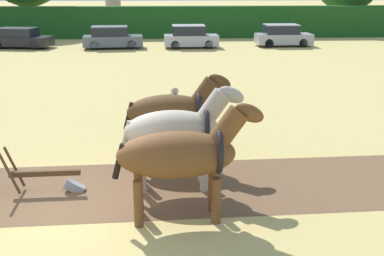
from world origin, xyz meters
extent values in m
plane|color=tan|center=(0.00, 0.00, 0.00)|extent=(240.00, 240.00, 0.00)
cube|color=brown|center=(-1.23, 0.97, 0.00)|extent=(22.35, 3.96, 0.01)
cube|color=#194719|center=(0.00, 32.25, 1.30)|extent=(72.36, 1.36, 2.60)
cylinder|color=brown|center=(-10.18, 36.72, 1.96)|extent=(0.44, 0.44, 3.92)
cylinder|color=#423323|center=(19.02, 36.19, 1.61)|extent=(0.44, 0.44, 3.22)
ellipsoid|color=brown|center=(2.16, -0.41, 1.33)|extent=(2.32, 1.03, 0.90)
cylinder|color=brown|center=(2.90, -0.12, 0.46)|extent=(0.18, 0.18, 0.93)
cylinder|color=brown|center=(2.91, -0.65, 0.46)|extent=(0.18, 0.18, 0.93)
cylinder|color=brown|center=(1.41, -0.18, 0.46)|extent=(0.18, 0.18, 0.93)
cylinder|color=brown|center=(1.43, -0.70, 0.46)|extent=(0.18, 0.18, 0.93)
cylinder|color=brown|center=(3.13, -0.38, 1.82)|extent=(0.82, 0.46, 0.90)
ellipsoid|color=brown|center=(3.55, -0.36, 2.12)|extent=(0.69, 0.28, 0.54)
cube|color=black|center=(3.32, -0.37, 2.02)|extent=(0.42, 0.09, 0.56)
cylinder|color=black|center=(1.08, -0.45, 1.23)|extent=(0.30, 0.13, 0.71)
torus|color=black|center=(2.96, -0.38, 1.40)|extent=(0.14, 0.92, 0.92)
ellipsoid|color=#B2A38E|center=(2.11, 1.08, 1.35)|extent=(2.14, 1.03, 0.91)
cylinder|color=#B2A38E|center=(2.79, 1.37, 0.47)|extent=(0.18, 0.18, 0.94)
cylinder|color=#B2A38E|center=(2.81, 0.85, 0.47)|extent=(0.18, 0.18, 0.94)
cylinder|color=#B2A38E|center=(1.42, 1.32, 0.47)|extent=(0.18, 0.18, 0.94)
cylinder|color=#B2A38E|center=(1.43, 0.80, 0.47)|extent=(0.18, 0.18, 0.94)
cylinder|color=#B2A38E|center=(3.01, 1.12, 1.84)|extent=(0.82, 0.46, 0.89)
ellipsoid|color=#B2A38E|center=(3.41, 1.13, 2.13)|extent=(0.69, 0.28, 0.54)
cube|color=gray|center=(3.19, 1.12, 2.03)|extent=(0.41, 0.09, 0.55)
cylinder|color=gray|center=(1.11, 1.05, 1.25)|extent=(0.30, 0.13, 0.71)
torus|color=black|center=(2.85, 1.11, 1.42)|extent=(0.14, 0.93, 0.92)
ellipsoid|color=#513319|center=(2.06, 2.58, 1.39)|extent=(2.12, 0.97, 0.86)
cylinder|color=#513319|center=(2.73, 2.85, 0.50)|extent=(0.18, 0.18, 1.00)
cylinder|color=#513319|center=(2.74, 2.36, 0.50)|extent=(0.18, 0.18, 1.00)
cylinder|color=#513319|center=(1.37, 2.80, 0.50)|extent=(0.18, 0.18, 1.00)
cylinder|color=#513319|center=(1.39, 2.31, 0.50)|extent=(0.18, 0.18, 1.00)
cylinder|color=#513319|center=(2.94, 2.61, 1.85)|extent=(0.77, 0.43, 0.84)
ellipsoid|color=#513319|center=(3.32, 2.62, 2.12)|extent=(0.69, 0.28, 0.54)
cube|color=black|center=(3.11, 2.62, 2.03)|extent=(0.39, 0.09, 0.52)
cylinder|color=black|center=(1.07, 2.54, 1.30)|extent=(0.30, 0.13, 0.71)
torus|color=black|center=(2.79, 2.61, 1.45)|extent=(0.14, 0.88, 0.88)
cube|color=#4C331E|center=(-0.70, 0.98, 0.45)|extent=(1.54, 0.15, 0.12)
cube|color=#939399|center=(-0.08, 1.01, 0.10)|extent=(0.49, 0.22, 0.39)
cylinder|color=#4C331E|center=(-1.40, 1.16, 0.55)|extent=(0.40, 0.07, 0.96)
cylinder|color=#4C331E|center=(-1.38, 0.76, 0.55)|extent=(0.40, 0.07, 0.96)
cylinder|color=#38332D|center=(2.24, 4.67, 0.40)|extent=(0.14, 0.14, 0.80)
cylinder|color=#38332D|center=(2.28, 4.46, 0.40)|extent=(0.14, 0.14, 0.80)
cube|color=#4C6B4C|center=(2.26, 4.56, 1.08)|extent=(0.28, 0.49, 0.57)
sphere|color=tan|center=(2.26, 4.56, 1.48)|extent=(0.22, 0.22, 0.22)
cylinder|color=#4C6B4C|center=(2.21, 4.84, 1.06)|extent=(0.09, 0.09, 0.53)
cylinder|color=#4C6B4C|center=(2.31, 4.29, 1.06)|extent=(0.09, 0.09, 0.53)
cube|color=black|center=(-8.17, 26.14, 0.50)|extent=(4.54, 2.57, 0.65)
cube|color=black|center=(-8.38, 26.18, 1.09)|extent=(2.82, 2.08, 0.53)
cube|color=black|center=(-8.38, 26.18, 1.39)|extent=(2.82, 2.08, 0.06)
cylinder|color=black|center=(-6.72, 26.69, 0.31)|extent=(0.66, 0.33, 0.63)
cylinder|color=black|center=(-7.01, 25.11, 0.31)|extent=(0.66, 0.33, 0.63)
cylinder|color=black|center=(-9.33, 27.17, 0.31)|extent=(0.66, 0.33, 0.63)
cube|color=#565B66|center=(-1.60, 25.55, 0.54)|extent=(4.25, 2.10, 0.72)
cube|color=black|center=(-1.80, 25.53, 1.20)|extent=(2.59, 1.79, 0.60)
cube|color=#565B66|center=(-1.80, 25.53, 1.53)|extent=(2.59, 1.79, 0.06)
cylinder|color=black|center=(-0.38, 26.43, 0.32)|extent=(0.66, 0.27, 0.64)
cylinder|color=black|center=(-0.26, 24.88, 0.32)|extent=(0.66, 0.27, 0.64)
cylinder|color=black|center=(-2.93, 26.22, 0.32)|extent=(0.66, 0.27, 0.64)
cylinder|color=black|center=(-2.81, 24.67, 0.32)|extent=(0.66, 0.27, 0.64)
cube|color=#A8A8B2|center=(3.93, 25.56, 0.54)|extent=(3.85, 1.81, 0.74)
cube|color=black|center=(3.74, 25.55, 1.23)|extent=(2.33, 1.60, 0.64)
cube|color=#A8A8B2|center=(3.74, 25.55, 1.58)|extent=(2.33, 1.60, 0.06)
cylinder|color=black|center=(5.09, 26.33, 0.30)|extent=(0.61, 0.24, 0.61)
cylinder|color=black|center=(5.13, 24.84, 0.30)|extent=(0.61, 0.24, 0.61)
cylinder|color=black|center=(2.73, 26.27, 0.30)|extent=(0.61, 0.24, 0.61)
cylinder|color=black|center=(2.77, 24.78, 0.30)|extent=(0.61, 0.24, 0.61)
cube|color=#9E9EA8|center=(10.74, 26.11, 0.54)|extent=(4.04, 1.90, 0.73)
cube|color=black|center=(10.54, 26.11, 1.21)|extent=(2.43, 1.69, 0.62)
cube|color=#9E9EA8|center=(10.54, 26.11, 1.55)|extent=(2.43, 1.69, 0.06)
cylinder|color=black|center=(11.97, 26.94, 0.31)|extent=(0.63, 0.23, 0.62)
cylinder|color=black|center=(12.00, 25.32, 0.31)|extent=(0.63, 0.23, 0.62)
cylinder|color=black|center=(9.49, 26.90, 0.31)|extent=(0.63, 0.23, 0.62)
cylinder|color=black|center=(9.51, 25.29, 0.31)|extent=(0.63, 0.23, 0.62)
camera|label=1|loc=(1.96, -9.02, 4.46)|focal=45.00mm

